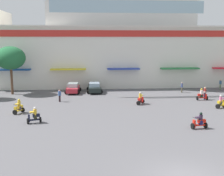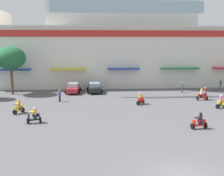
% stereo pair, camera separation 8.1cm
% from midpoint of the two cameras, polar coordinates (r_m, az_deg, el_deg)
% --- Properties ---
extents(ground_plane, '(128.00, 128.00, 0.00)m').
position_cam_midpoint_polar(ground_plane, '(29.09, 6.05, -5.78)').
color(ground_plane, '#59575B').
extents(colonial_building, '(43.33, 16.72, 20.98)m').
position_cam_midpoint_polar(colonial_building, '(50.97, 1.49, 10.73)').
color(colonial_building, silver).
rests_on(colonial_building, ground).
extents(plaza_tree_2, '(4.14, 4.21, 6.82)m').
position_cam_midpoint_polar(plaza_tree_2, '(42.88, -19.60, 5.63)').
color(plaza_tree_2, brown).
rests_on(plaza_tree_2, ground).
extents(parked_car_0, '(2.35, 4.28, 1.46)m').
position_cam_midpoint_polar(parked_car_0, '(42.37, -7.80, 0.03)').
color(parked_car_0, '#B22530').
rests_on(parked_car_0, ground).
extents(parked_car_1, '(2.39, 4.52, 1.45)m').
position_cam_midpoint_polar(parked_car_1, '(42.50, -3.60, 0.13)').
color(parked_car_1, black).
rests_on(parked_car_1, ground).
extents(scooter_rider_0, '(1.43, 0.71, 1.46)m').
position_cam_midpoint_polar(scooter_rider_0, '(26.27, 16.93, -6.47)').
color(scooter_rider_0, black).
rests_on(scooter_rider_0, ground).
extents(scooter_rider_1, '(1.39, 0.92, 1.53)m').
position_cam_midpoint_polar(scooter_rider_1, '(27.74, -15.30, -5.47)').
color(scooter_rider_1, black).
rests_on(scooter_rider_1, ground).
extents(scooter_rider_3, '(1.41, 0.57, 1.54)m').
position_cam_midpoint_polar(scooter_rider_3, '(38.65, 17.41, -1.40)').
color(scooter_rider_3, black).
rests_on(scooter_rider_3, ground).
extents(scooter_rider_4, '(1.19, 1.48, 1.55)m').
position_cam_midpoint_polar(scooter_rider_4, '(34.65, 5.62, -2.21)').
color(scooter_rider_4, black).
rests_on(scooter_rider_4, ground).
extents(scooter_rider_6, '(1.41, 1.15, 1.55)m').
position_cam_midpoint_polar(scooter_rider_6, '(34.87, 20.78, -2.70)').
color(scooter_rider_6, black).
rests_on(scooter_rider_6, ground).
extents(scooter_rider_8, '(1.07, 1.41, 1.53)m').
position_cam_midpoint_polar(scooter_rider_8, '(31.78, -18.13, -3.73)').
color(scooter_rider_8, black).
rests_on(scooter_rider_8, ground).
extents(pedestrian_0, '(0.45, 0.45, 1.61)m').
position_cam_midpoint_polar(pedestrian_0, '(47.85, 20.72, 0.80)').
color(pedestrian_0, '#697657').
rests_on(pedestrian_0, ground).
extents(pedestrian_1, '(0.53, 0.53, 1.53)m').
position_cam_midpoint_polar(pedestrian_1, '(36.48, -10.45, -1.37)').
color(pedestrian_1, black).
rests_on(pedestrian_1, ground).
extents(pedestrian_2, '(0.41, 0.41, 1.64)m').
position_cam_midpoint_polar(pedestrian_2, '(39.12, 17.93, -0.82)').
color(pedestrian_2, '#251C3A').
rests_on(pedestrian_2, ground).
extents(pedestrian_3, '(0.40, 0.40, 1.56)m').
position_cam_midpoint_polar(pedestrian_3, '(43.41, 13.68, 0.29)').
color(pedestrian_3, brown).
rests_on(pedestrian_3, ground).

